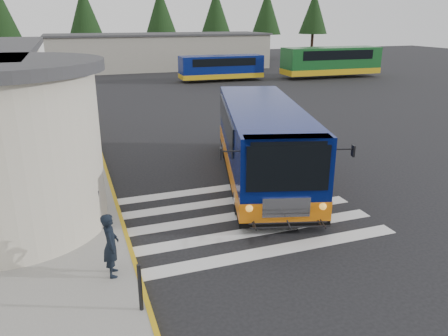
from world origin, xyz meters
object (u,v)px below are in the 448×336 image
object	(u,v)px
far_bus_b	(331,61)
pedestrian_b	(90,202)
pedestrian_a	(111,245)
far_bus_a	(221,67)
transit_bus	(262,145)
bollard	(140,287)

from	to	relation	value
far_bus_b	pedestrian_b	bearing A→B (deg)	138.94
pedestrian_a	far_bus_a	distance (m)	35.12
transit_bus	far_bus_a	xyz separation A→B (m)	(7.81, 26.99, -0.01)
transit_bus	far_bus_b	world-z (taller)	far_bus_b
far_bus_a	far_bus_b	xyz separation A→B (m)	(11.72, -1.36, 0.35)
transit_bus	pedestrian_b	xyz separation A→B (m)	(-6.57, -2.56, -0.38)
transit_bus	bollard	world-z (taller)	transit_bus
pedestrian_a	pedestrian_b	bearing A→B (deg)	11.83
transit_bus	bollard	xyz separation A→B (m)	(-5.84, -6.77, -0.70)
transit_bus	far_bus_b	size ratio (longest dim) A/B	1.02
transit_bus	bollard	bearing A→B (deg)	-114.79
pedestrian_b	bollard	distance (m)	4.28
pedestrian_b	far_bus_b	world-z (taller)	far_bus_b
pedestrian_b	transit_bus	bearing A→B (deg)	109.63
pedestrian_b	bollard	world-z (taller)	pedestrian_b
pedestrian_b	far_bus_a	bearing A→B (deg)	152.39
bollard	far_bus_b	size ratio (longest dim) A/B	0.10
pedestrian_b	bollard	bearing A→B (deg)	8.17
pedestrian_a	far_bus_b	distance (m)	40.19
far_bus_a	pedestrian_b	bearing A→B (deg)	155.47
far_bus_b	transit_bus	bearing A→B (deg)	144.43
bollard	far_bus_b	distance (m)	41.16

